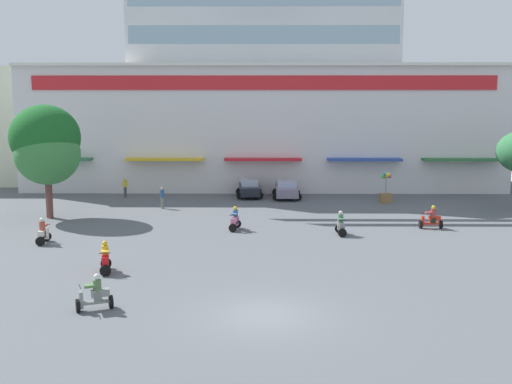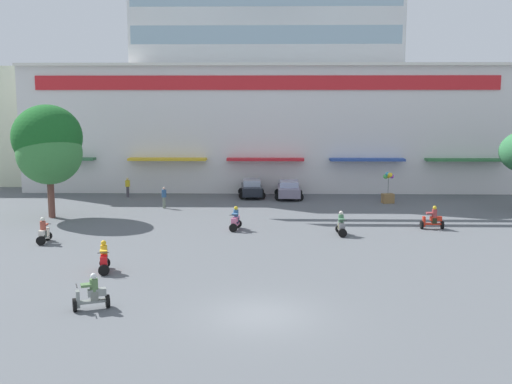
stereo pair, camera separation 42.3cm
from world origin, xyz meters
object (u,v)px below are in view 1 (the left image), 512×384
scooter_rider_1 (105,259)px  scooter_rider_2 (235,220)px  parked_car_1 (287,189)px  pedestrian_1 (162,196)px  balloon_vendor_cart (386,190)px  parked_car_0 (249,188)px  scooter_rider_3 (43,233)px  plaza_tree_2 (48,154)px  scooter_rider_0 (341,225)px  plaza_tree_0 (45,138)px  scooter_rider_5 (431,219)px  scooter_rider_4 (95,295)px  pedestrian_0 (125,186)px

scooter_rider_1 → scooter_rider_2: (5.73, 9.50, -0.01)m
parked_car_1 → pedestrian_1: bearing=-152.9°
balloon_vendor_cart → pedestrian_1: bearing=-171.2°
parked_car_0 → scooter_rider_3: bearing=-124.1°
plaza_tree_2 → parked_car_1: bearing=27.8°
scooter_rider_0 → scooter_rider_3: bearing=-172.0°
plaza_tree_0 → scooter_rider_5: (25.57, -3.38, -4.93)m
scooter_rider_5 → parked_car_0: bearing=133.6°
scooter_rider_1 → pedestrian_1: bearing=90.3°
parked_car_1 → scooter_rider_1: size_ratio=2.68×
scooter_rider_1 → scooter_rider_3: (-5.02, 5.73, -0.02)m
plaza_tree_0 → scooter_rider_2: plaza_tree_0 is taller
balloon_vendor_cart → scooter_rider_3: bearing=-147.9°
scooter_rider_0 → scooter_rider_2: scooter_rider_2 is taller
pedestrian_1 → balloon_vendor_cart: size_ratio=0.65×
scooter_rider_2 → plaza_tree_0: bearing=163.3°
scooter_rider_4 → balloon_vendor_cart: (16.29, 24.90, 0.42)m
scooter_rider_3 → scooter_rider_1: bearing=-48.8°
plaza_tree_0 → plaza_tree_2: (0.21, -0.30, -1.09)m
scooter_rider_2 → scooter_rider_4: scooter_rider_2 is taller
parked_car_0 → scooter_rider_3: scooter_rider_3 is taller
plaza_tree_0 → balloon_vendor_cart: size_ratio=3.14×
plaza_tree_2 → pedestrian_0: bearing=70.6°
plaza_tree_2 → balloon_vendor_cart: bearing=15.0°
parked_car_1 → scooter_rider_5: scooter_rider_5 is taller
plaza_tree_0 → scooter_rider_5: size_ratio=5.24×
scooter_rider_3 → pedestrian_0: size_ratio=0.92×
parked_car_0 → scooter_rider_4: bearing=-101.1°
plaza_tree_0 → scooter_rider_1: size_ratio=5.14×
parked_car_1 → scooter_rider_4: bearing=-107.5°
pedestrian_1 → scooter_rider_2: bearing=-52.3°
plaza_tree_0 → scooter_rider_0: 20.86m
plaza_tree_2 → pedestrian_1: size_ratio=4.08×
plaza_tree_0 → parked_car_0: (13.73, 9.05, -4.79)m
plaza_tree_0 → scooter_rider_1: (7.39, -13.44, -4.91)m
pedestrian_1 → balloon_vendor_cart: 17.51m
scooter_rider_3 → pedestrian_1: size_ratio=0.94×
pedestrian_1 → balloon_vendor_cart: bearing=8.8°
plaza_tree_2 → pedestrian_1: (7.10, 3.87, -3.54)m
scooter_rider_0 → scooter_rider_4: scooter_rider_0 is taller
scooter_rider_0 → balloon_vendor_cart: (5.04, 11.56, 0.42)m
plaza_tree_2 → scooter_rider_5: 25.84m
parked_car_1 → pedestrian_0: (-13.48, 0.20, 0.19)m
scooter_rider_0 → scooter_rider_1: scooter_rider_1 is taller
plaza_tree_2 → pedestrian_0: plaza_tree_2 is taller
scooter_rider_1 → scooter_rider_5: 20.78m
pedestrian_1 → plaza_tree_0: bearing=-153.9°
plaza_tree_0 → scooter_rider_3: (2.37, -7.71, -4.92)m
scooter_rider_2 → pedestrian_0: bearing=127.7°
parked_car_0 → scooter_rider_4: (-5.41, -27.70, -0.15)m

